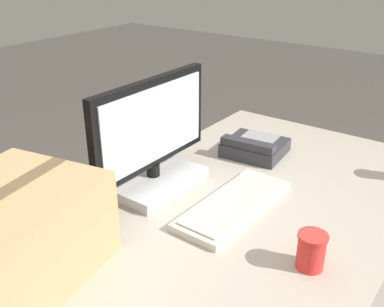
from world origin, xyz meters
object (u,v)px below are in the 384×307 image
object	(u,v)px
desk_phone	(254,147)
paper_cup_left	(311,251)
monitor	(153,145)
cardboard_box	(8,238)
keyboard	(234,204)

from	to	relation	value
desk_phone	paper_cup_left	xyz separation A→B (m)	(-0.50, -0.44, 0.02)
monitor	desk_phone	xyz separation A→B (m)	(0.41, -0.15, -0.12)
monitor	paper_cup_left	world-z (taller)	monitor
paper_cup_left	monitor	bearing A→B (deg)	81.18
cardboard_box	monitor	bearing A→B (deg)	3.01
keyboard	desk_phone	xyz separation A→B (m)	(0.38, 0.14, 0.02)
keyboard	cardboard_box	size ratio (longest dim) A/B	0.92
paper_cup_left	desk_phone	bearing A→B (deg)	40.84
keyboard	paper_cup_left	distance (m)	0.32
paper_cup_left	cardboard_box	world-z (taller)	cardboard_box
keyboard	paper_cup_left	xyz separation A→B (m)	(-0.12, -0.29, 0.04)
keyboard	paper_cup_left	bearing A→B (deg)	-111.74
keyboard	cardboard_box	distance (m)	0.64
monitor	cardboard_box	world-z (taller)	monitor
desk_phone	cardboard_box	world-z (taller)	cardboard_box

